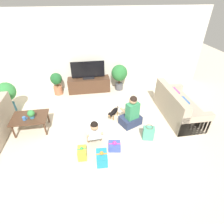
# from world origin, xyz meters

# --- Properties ---
(ground_plane) EXTENTS (16.00, 16.00, 0.00)m
(ground_plane) POSITION_xyz_m (0.00, 0.00, 0.00)
(ground_plane) COLOR beige
(wall_back) EXTENTS (8.40, 0.06, 2.60)m
(wall_back) POSITION_xyz_m (0.00, 2.63, 1.30)
(wall_back) COLOR beige
(wall_back) RESTS_ON ground_plane
(sofa_right) EXTENTS (0.83, 1.71, 0.82)m
(sofa_right) POSITION_xyz_m (2.43, 0.42, 0.29)
(sofa_right) COLOR tan
(sofa_right) RESTS_ON ground_plane
(coffee_table) EXTENTS (0.86, 0.62, 0.41)m
(coffee_table) POSITION_xyz_m (-1.50, 0.43, 0.36)
(coffee_table) COLOR #472D1E
(coffee_table) RESTS_ON ground_plane
(tv_console) EXTENTS (1.44, 0.46, 0.49)m
(tv_console) POSITION_xyz_m (0.05, 2.33, 0.24)
(tv_console) COLOR #472D1E
(tv_console) RESTS_ON ground_plane
(tv) EXTENTS (1.11, 0.20, 0.59)m
(tv) POSITION_xyz_m (0.05, 2.33, 0.75)
(tv) COLOR black
(tv) RESTS_ON tv_console
(potted_plant_corner_left) EXTENTS (0.52, 0.52, 0.90)m
(potted_plant_corner_left) POSITION_xyz_m (-2.28, 1.44, 0.60)
(potted_plant_corner_left) COLOR #336B84
(potted_plant_corner_left) RESTS_ON ground_plane
(potted_plant_back_right) EXTENTS (0.55, 0.55, 0.91)m
(potted_plant_back_right) POSITION_xyz_m (1.12, 2.28, 0.58)
(potted_plant_back_right) COLOR #4C4C51
(potted_plant_back_right) RESTS_ON ground_plane
(potted_plant_back_left) EXTENTS (0.38, 0.38, 0.76)m
(potted_plant_back_left) POSITION_xyz_m (-1.01, 2.28, 0.44)
(potted_plant_back_left) COLOR #A36042
(potted_plant_back_left) RESTS_ON ground_plane
(person_kneeling) EXTENTS (0.38, 0.82, 0.78)m
(person_kneeling) POSITION_xyz_m (0.03, -0.19, 0.34)
(person_kneeling) COLOR #23232D
(person_kneeling) RESTS_ON ground_plane
(person_sitting) EXTENTS (0.64, 0.60, 0.89)m
(person_sitting) POSITION_xyz_m (1.05, 0.25, 0.32)
(person_sitting) COLOR #283351
(person_sitting) RESTS_ON ground_plane
(dog) EXTENTS (0.36, 0.45, 0.30)m
(dog) POSITION_xyz_m (0.64, 0.59, 0.20)
(dog) COLOR black
(dog) RESTS_ON ground_plane
(gift_box_a) EXTENTS (0.24, 0.34, 0.31)m
(gift_box_a) POSITION_xyz_m (0.15, -0.89, 0.13)
(gift_box_a) COLOR teal
(gift_box_a) RESTS_ON ground_plane
(gift_box_b) EXTENTS (0.19, 0.26, 0.30)m
(gift_box_b) POSITION_xyz_m (-0.26, -0.69, 0.13)
(gift_box_b) COLOR yellow
(gift_box_b) RESTS_ON ground_plane
(gift_box_c) EXTENTS (0.31, 0.30, 0.22)m
(gift_box_c) POSITION_xyz_m (0.47, -0.55, 0.08)
(gift_box_c) COLOR #3D51BC
(gift_box_c) RESTS_ON ground_plane
(gift_bag_a) EXTENTS (0.29, 0.20, 0.38)m
(gift_bag_a) POSITION_xyz_m (1.33, -0.37, 0.18)
(gift_bag_a) COLOR #4CA384
(gift_bag_a) RESTS_ON ground_plane
(mug) EXTENTS (0.12, 0.08, 0.09)m
(mug) POSITION_xyz_m (-1.58, 0.32, 0.46)
(mug) COLOR #386BAD
(mug) RESTS_ON coffee_table
(tabletop_plant) EXTENTS (0.17, 0.17, 0.22)m
(tabletop_plant) POSITION_xyz_m (-1.42, 0.37, 0.53)
(tabletop_plant) COLOR #336B84
(tabletop_plant) RESTS_ON coffee_table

